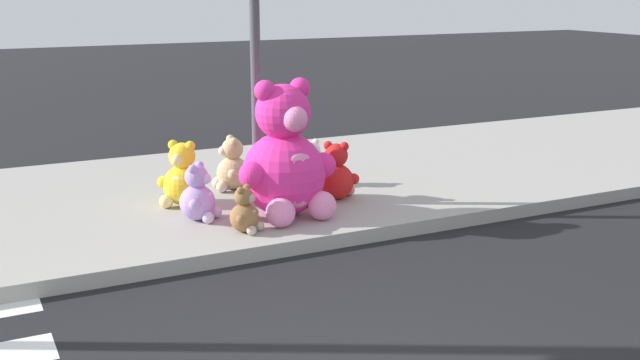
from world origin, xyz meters
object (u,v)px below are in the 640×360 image
(plush_pink_large, at_px, (286,162))
(plush_white, at_px, (310,167))
(sign_pole, at_px, (255,50))
(plush_lavender, at_px, (199,197))
(plush_yellow, at_px, (182,180))
(plush_red, at_px, (336,176))
(plush_brown, at_px, (245,213))
(plush_tan, at_px, (231,168))

(plush_pink_large, height_order, plush_white, plush_pink_large)
(sign_pole, bearing_deg, plush_lavender, -156.73)
(plush_white, bearing_deg, sign_pole, -152.40)
(plush_yellow, bearing_deg, sign_pole, -19.11)
(plush_lavender, xyz_separation_m, plush_red, (1.65, 0.10, 0.02))
(plush_yellow, height_order, plush_red, plush_yellow)
(plush_lavender, bearing_deg, plush_red, 3.34)
(sign_pole, bearing_deg, plush_white, 27.60)
(plush_red, bearing_deg, plush_pink_large, -155.95)
(sign_pole, height_order, plush_brown, sign_pole)
(plush_lavender, bearing_deg, plush_pink_large, -16.13)
(plush_brown, bearing_deg, plush_white, 45.27)
(plush_lavender, distance_m, plush_white, 1.83)
(plush_lavender, bearing_deg, sign_pole, 23.27)
(plush_pink_large, xyz_separation_m, plush_yellow, (-0.87, 0.87, -0.29))
(plush_pink_large, distance_m, plush_yellow, 1.26)
(plush_white, relative_size, plush_red, 0.84)
(plush_lavender, bearing_deg, plush_white, 25.57)
(plush_yellow, relative_size, plush_tan, 1.13)
(plush_brown, relative_size, plush_tan, 0.74)
(plush_yellow, xyz_separation_m, plush_tan, (0.72, 0.40, -0.03))
(plush_lavender, xyz_separation_m, plush_brown, (0.29, -0.59, -0.05))
(sign_pole, distance_m, plush_brown, 1.84)
(plush_pink_large, relative_size, plush_yellow, 1.99)
(sign_pole, relative_size, plush_red, 4.78)
(plush_yellow, bearing_deg, plush_lavender, -90.34)
(plush_yellow, bearing_deg, plush_red, -17.41)
(plush_red, height_order, plush_tan, plush_red)
(sign_pole, height_order, plush_white, sign_pole)
(sign_pole, distance_m, plush_tan, 1.59)
(sign_pole, relative_size, plush_yellow, 4.41)
(plush_yellow, xyz_separation_m, plush_brown, (0.29, -1.20, -0.10))
(plush_white, height_order, plush_brown, plush_white)
(plush_lavender, height_order, plush_brown, plush_lavender)
(plush_pink_large, bearing_deg, plush_lavender, 163.87)
(plush_yellow, distance_m, plush_white, 1.66)
(plush_brown, bearing_deg, plush_red, 26.62)
(plush_pink_large, xyz_separation_m, plush_tan, (-0.15, 1.27, -0.32))
(plush_tan, bearing_deg, plush_brown, -105.04)
(plush_lavender, distance_m, plush_tan, 1.24)
(plush_red, bearing_deg, plush_white, 89.86)
(plush_pink_large, xyz_separation_m, plush_brown, (-0.58, -0.33, -0.39))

